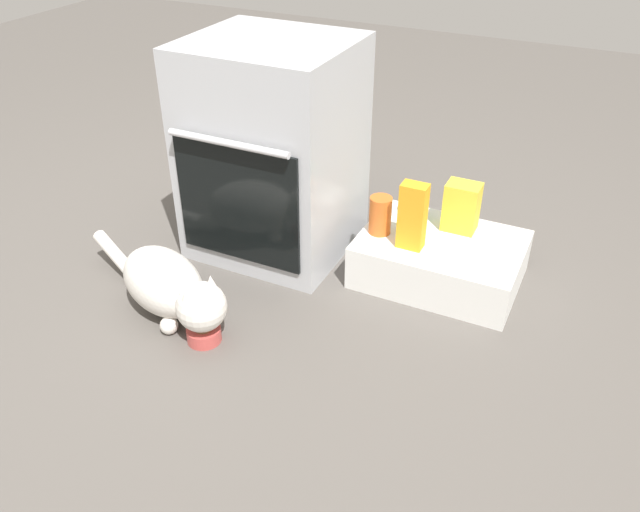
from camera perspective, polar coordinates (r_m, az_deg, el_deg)
ground at (r=2.24m, az=-8.06°, el=-5.18°), size 8.00×8.00×0.00m
oven at (r=2.42m, az=-4.13°, el=9.26°), size 0.56×0.57×0.80m
pantry_cabinet at (r=2.39m, az=10.50°, el=-0.28°), size 0.57×0.41×0.17m
food_bowl at (r=2.13m, az=-10.23°, el=-6.67°), size 0.11×0.11×0.07m
cat at (r=2.20m, az=-13.10°, el=-2.60°), size 0.72×0.34×0.24m
sauce_jar at (r=2.32m, az=5.33°, el=3.60°), size 0.08×0.08×0.14m
snack_bag at (r=2.38m, az=12.35°, el=4.24°), size 0.12×0.09×0.18m
soda_can at (r=2.44m, az=8.39°, el=4.60°), size 0.07×0.07×0.12m
juice_carton at (r=2.23m, az=8.14°, el=3.49°), size 0.09×0.06×0.24m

